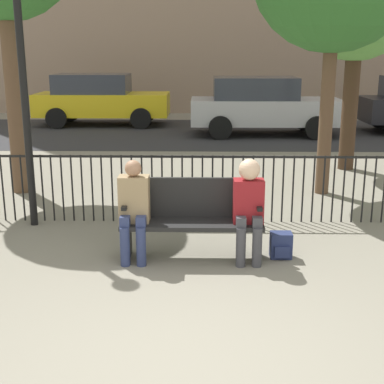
{
  "coord_description": "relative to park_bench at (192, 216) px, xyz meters",
  "views": [
    {
      "loc": [
        0.1,
        -3.6,
        2.34
      ],
      "look_at": [
        0.0,
        2.21,
        0.8
      ],
      "focal_mm": 50.0,
      "sensor_mm": 36.0,
      "label": 1
    }
  ],
  "objects": [
    {
      "name": "park_bench",
      "position": [
        0.0,
        0.0,
        0.0
      ],
      "size": [
        1.62,
        0.45,
        0.92
      ],
      "color": "black",
      "rests_on": "ground"
    },
    {
      "name": "tree_2",
      "position": [
        3.05,
        4.85,
        2.74
      ],
      "size": [
        2.27,
        2.27,
        4.4
      ],
      "color": "#422D1E",
      "rests_on": "ground"
    },
    {
      "name": "ground_plane",
      "position": [
        0.0,
        -2.29,
        -0.49
      ],
      "size": [
        80.0,
        80.0,
        0.0
      ],
      "primitive_type": "plane",
      "color": "gray"
    },
    {
      "name": "seated_person_0",
      "position": [
        -0.65,
        -0.13,
        0.16
      ],
      "size": [
        0.34,
        0.39,
        1.17
      ],
      "color": "navy",
      "rests_on": "ground"
    },
    {
      "name": "parked_car_1",
      "position": [
        1.83,
        9.37,
        0.35
      ],
      "size": [
        4.2,
        1.94,
        1.62
      ],
      "color": "#B7B7BC",
      "rests_on": "ground"
    },
    {
      "name": "seated_person_1",
      "position": [
        0.64,
        -0.13,
        0.19
      ],
      "size": [
        0.34,
        0.39,
        1.19
      ],
      "color": "#3D3D42",
      "rests_on": "ground"
    },
    {
      "name": "fence_railing",
      "position": [
        -0.02,
        1.32,
        0.07
      ],
      "size": [
        9.01,
        0.03,
        0.95
      ],
      "color": "black",
      "rests_on": "ground"
    },
    {
      "name": "parked_car_0",
      "position": [
        -3.14,
        11.35,
        0.35
      ],
      "size": [
        4.2,
        1.94,
        1.62
      ],
      "color": "yellow",
      "rests_on": "ground"
    },
    {
      "name": "lamp_post",
      "position": [
        -2.21,
        1.14,
        2.0
      ],
      "size": [
        0.28,
        0.28,
        3.78
      ],
      "color": "black",
      "rests_on": "ground"
    },
    {
      "name": "backpack",
      "position": [
        1.03,
        -0.03,
        -0.34
      ],
      "size": [
        0.25,
        0.22,
        0.3
      ],
      "color": "navy",
      "rests_on": "ground"
    },
    {
      "name": "street_surface",
      "position": [
        0.0,
        9.71,
        -0.49
      ],
      "size": [
        24.0,
        6.0,
        0.01
      ],
      "color": "#2B2B2D",
      "rests_on": "ground"
    }
  ]
}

